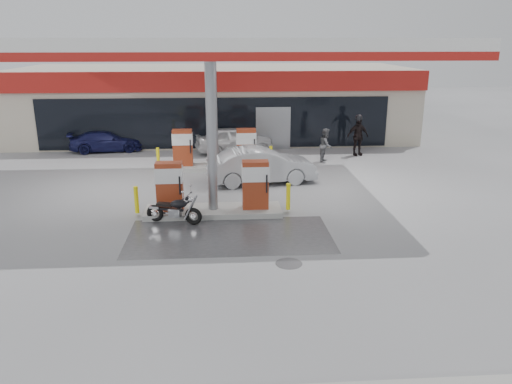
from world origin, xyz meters
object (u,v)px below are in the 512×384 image
(pump_island_near, at_px, (213,193))
(parked_car_left, at_px, (107,141))
(sedan_white, at_px, (234,140))
(attendant, at_px, (326,145))
(pump_island_far, at_px, (215,153))
(hatchback_silver, at_px, (261,166))
(biker_walking, at_px, (358,136))
(parked_motorcycle, at_px, (175,210))

(pump_island_near, relative_size, parked_car_left, 1.40)
(sedan_white, height_order, attendant, attendant)
(pump_island_far, xyz_separation_m, hatchback_silver, (1.88, -2.40, 0.00))
(attendant, bearing_deg, pump_island_near, 164.08)
(hatchback_silver, xyz_separation_m, biker_walking, (5.15, 4.60, 0.24))
(parked_motorcycle, relative_size, hatchback_silver, 0.42)
(pump_island_far, bearing_deg, biker_walking, 17.37)
(biker_walking, bearing_deg, attendant, -158.53)
(parked_motorcycle, relative_size, sedan_white, 0.46)
(parked_motorcycle, height_order, parked_car_left, parked_car_left)
(pump_island_far, xyz_separation_m, sedan_white, (0.96, 3.20, -0.04))
(parked_motorcycle, xyz_separation_m, hatchback_silver, (3.07, 4.41, 0.29))
(parked_motorcycle, bearing_deg, parked_car_left, 129.00)
(pump_island_near, relative_size, attendant, 3.26)
(parked_motorcycle, height_order, biker_walking, biker_walking)
(pump_island_near, bearing_deg, attendant, 53.43)
(biker_walking, bearing_deg, hatchback_silver, -149.87)
(parked_motorcycle, bearing_deg, hatchback_silver, 71.92)
(pump_island_near, bearing_deg, sedan_white, 84.04)
(sedan_white, bearing_deg, pump_island_far, 151.87)
(parked_car_left, bearing_deg, pump_island_near, -158.75)
(pump_island_near, xyz_separation_m, attendant, (5.19, 7.00, 0.08))
(hatchback_silver, bearing_deg, sedan_white, 0.55)
(sedan_white, height_order, hatchback_silver, hatchback_silver)
(pump_island_near, height_order, attendant, pump_island_near)
(parked_car_left, bearing_deg, parked_motorcycle, -165.81)
(attendant, relative_size, hatchback_silver, 0.37)
(attendant, bearing_deg, sedan_white, 83.18)
(pump_island_far, xyz_separation_m, parked_motorcycle, (-1.19, -6.81, -0.29))
(parked_motorcycle, bearing_deg, pump_island_near, 51.00)
(sedan_white, distance_m, biker_walking, 6.16)
(sedan_white, bearing_deg, parked_motorcycle, 156.45)
(pump_island_far, height_order, sedan_white, pump_island_far)
(pump_island_far, bearing_deg, pump_island_near, -90.00)
(parked_motorcycle, bearing_deg, pump_island_far, 96.90)
(hatchback_silver, relative_size, biker_walking, 2.26)
(parked_motorcycle, relative_size, parked_car_left, 0.49)
(biker_walking, bearing_deg, pump_island_far, -174.28)
(pump_island_near, xyz_separation_m, sedan_white, (0.96, 9.20, -0.04))
(hatchback_silver, bearing_deg, parked_motorcycle, 136.28)
(attendant, height_order, biker_walking, biker_walking)
(pump_island_near, relative_size, hatchback_silver, 1.19)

